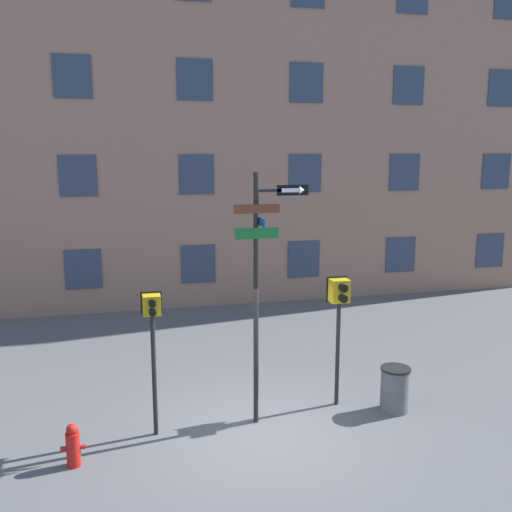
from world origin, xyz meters
name	(u,v)px	position (x,y,z in m)	size (l,w,h in m)	color
ground_plane	(262,431)	(0.00, 0.00, 0.00)	(60.00, 60.00, 0.00)	#515154
building_facade	(193,81)	(0.00, 8.57, 6.88)	(24.00, 0.64, 13.76)	#936B56
street_sign_pole	(260,278)	(0.05, 0.38, 2.69)	(1.32, 0.70, 4.51)	black
pedestrian_signal_left	(153,327)	(-1.82, 0.33, 1.95)	(0.36, 0.40, 2.53)	black
pedestrian_signal_right	(339,304)	(1.67, 0.72, 2.01)	(0.41, 0.40, 2.52)	black
fire_hydrant	(73,446)	(-3.14, -0.38, 0.34)	(0.38, 0.22, 0.70)	red
trash_bin	(395,389)	(2.64, 0.23, 0.43)	(0.57, 0.57, 0.85)	#59595B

